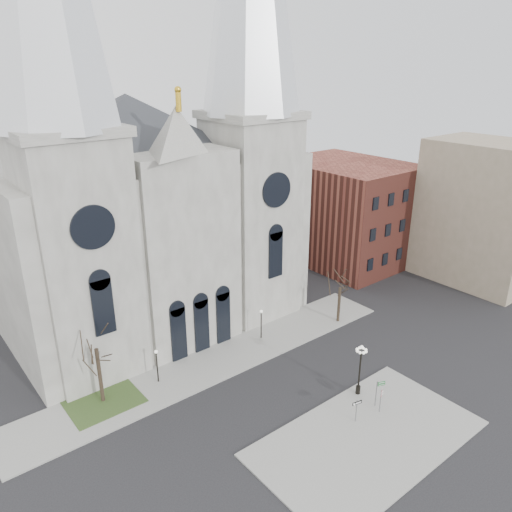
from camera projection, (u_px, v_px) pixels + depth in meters
ground at (294, 421)px, 40.22m from camera, size 160.00×160.00×0.00m
sidewalk_near at (367, 438)px, 38.32m from camera, size 18.00×10.00×0.14m
sidewalk_far at (216, 361)px, 48.17m from camera, size 40.00×6.00×0.14m
grass_patch at (103, 401)px, 42.47m from camera, size 6.00×5.00×0.18m
cathedral at (144, 153)px, 49.99m from camera, size 33.00×26.66×54.00m
bg_building_brick at (345, 211)px, 71.08m from camera, size 14.00×18.00×14.00m
bg_building_tan at (483, 213)px, 63.41m from camera, size 10.00×14.00×18.00m
tree_left at (96, 345)px, 40.45m from camera, size 3.20×3.20×7.50m
tree_right at (340, 285)px, 53.84m from camera, size 3.20×3.20×6.00m
ped_lamp_left at (157, 361)px, 44.20m from camera, size 0.32×0.32×3.26m
ped_lamp_right at (261, 319)px, 51.19m from camera, size 0.32×0.32×3.26m
stop_sign at (381, 395)px, 40.51m from camera, size 0.81×0.18×2.26m
globe_lamp at (360, 364)px, 42.28m from camera, size 1.36×1.36×4.80m
one_way_sign at (357, 407)px, 39.53m from camera, size 0.89×0.23×2.05m
street_name_sign at (377, 391)px, 41.36m from camera, size 0.72×0.33×2.40m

